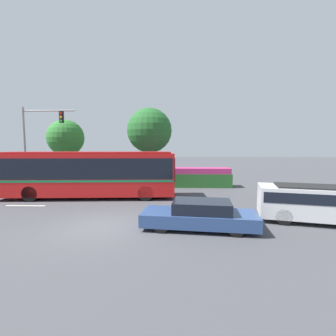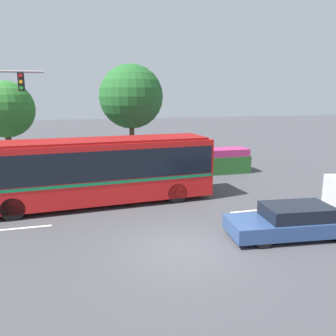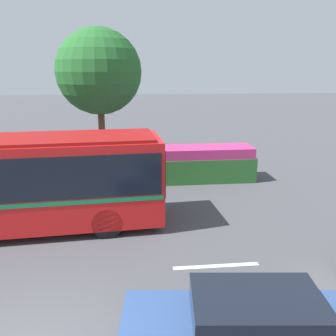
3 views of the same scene
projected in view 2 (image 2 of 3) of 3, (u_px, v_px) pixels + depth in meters
The scene contains 8 objects.
ground_plane at pixel (181, 250), 11.66m from camera, with size 140.00×140.00×0.00m, color #444449.
city_bus at pixel (91, 168), 16.17m from camera, with size 11.88×3.29×3.15m.
sedan_foreground at pixel (294, 221), 12.66m from camera, with size 5.03×2.26×1.21m.
flowering_hedge at pixel (185, 163), 22.59m from camera, with size 8.89×1.59×1.65m.
street_tree_left at pixel (6, 110), 20.66m from camera, with size 3.44×3.44×6.08m.
street_tree_centre at pixel (131, 97), 23.80m from camera, with size 4.45×4.45×7.34m.
lane_stripe_near at pixel (20, 228), 13.51m from camera, with size 2.40×0.16×0.01m, color silver.
lane_stripe_mid at pixel (254, 210), 15.63m from camera, with size 2.40×0.16×0.01m, color silver.
Camera 2 is at (-3.28, -10.33, 5.14)m, focal length 36.47 mm.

